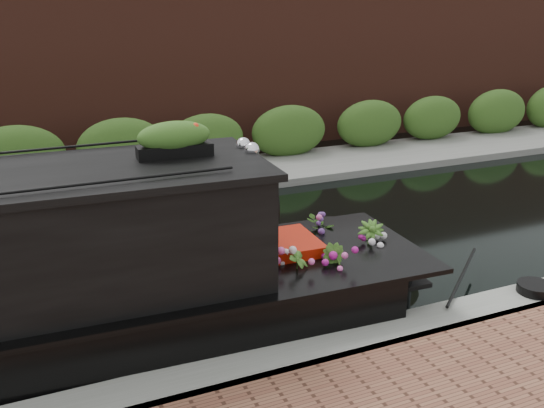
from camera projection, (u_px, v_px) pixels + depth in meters
name	position (u px, v px, depth m)	size (l,w,h in m)	color
ground	(176.00, 265.00, 9.34)	(80.00, 80.00, 0.00)	black
near_bank_coping	(257.00, 382.00, 6.48)	(40.00, 0.60, 0.50)	gray
far_bank_path	(124.00, 190.00, 12.98)	(40.00, 2.40, 0.34)	slate
far_hedge	(116.00, 180.00, 13.76)	(40.00, 1.10, 2.80)	#31541C
far_brick_wall	(102.00, 159.00, 15.58)	(40.00, 1.00, 8.00)	#4C2419
rope_fender	(402.00, 269.00, 8.78)	(0.34, 0.34, 0.42)	olive
coiled_mooring_rope	(535.00, 288.00, 7.90)	(0.47, 0.47, 0.12)	black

